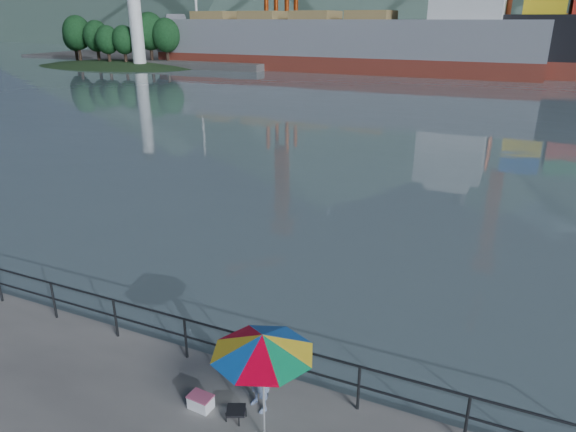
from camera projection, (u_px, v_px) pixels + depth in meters
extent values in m
cube|color=slate|center=(498.00, 51.00, 121.06)|extent=(500.00, 280.00, 0.00)
cube|color=#514F4C|center=(548.00, 64.00, 85.76)|extent=(200.00, 40.00, 0.40)
cylinder|color=#2D3033|center=(147.00, 309.00, 11.63)|extent=(22.00, 0.05, 0.05)
cylinder|color=#2D3033|center=(149.00, 326.00, 11.79)|extent=(22.00, 0.05, 0.05)
cube|color=#2D3033|center=(150.00, 328.00, 11.81)|extent=(22.00, 0.06, 1.00)
ellipsoid|color=#263F1E|center=(115.00, 65.00, 84.36)|extent=(48.00, 26.40, 8.40)
cylinder|color=white|center=(136.00, 23.00, 78.87)|extent=(2.00, 2.00, 13.00)
cube|color=#194CA5|center=(552.00, 40.00, 83.51)|extent=(6.00, 2.40, 7.80)
cube|color=yellow|center=(549.00, 55.00, 86.99)|extent=(6.00, 2.40, 2.60)
cube|color=orange|center=(550.00, 46.00, 89.08)|extent=(6.00, 2.40, 5.20)
imported|color=navy|center=(259.00, 372.00, 9.81)|extent=(0.72, 0.61, 1.66)
cylinder|color=white|center=(264.00, 393.00, 9.00)|extent=(0.04, 0.04, 2.03)
cone|color=blue|center=(263.00, 344.00, 8.63)|extent=(1.87, 1.87, 0.37)
cube|color=black|center=(236.00, 410.00, 9.73)|extent=(0.46, 0.46, 0.05)
cube|color=#2D3033|center=(236.00, 415.00, 9.77)|extent=(0.30, 0.30, 0.19)
cube|color=white|center=(201.00, 402.00, 10.04)|extent=(0.47, 0.33, 0.26)
cylinder|color=black|center=(268.00, 373.00, 11.09)|extent=(0.37, 1.50, 1.08)
cube|color=maroon|center=(334.00, 64.00, 77.38)|extent=(57.54, 9.96, 2.50)
cube|color=gray|center=(335.00, 37.00, 76.02)|extent=(57.54, 9.96, 5.00)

